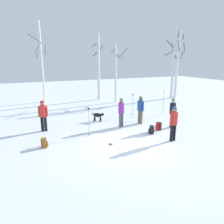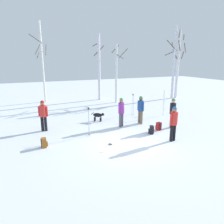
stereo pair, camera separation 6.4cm
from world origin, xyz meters
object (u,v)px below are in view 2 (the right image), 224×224
object	(u,v)px
person_4	(141,108)
birch_tree_2	(42,62)
backpack_2	(151,130)
person_3	(43,114)
ski_pair_lying_0	(110,145)
birch_tree_3	(99,67)
ski_poles_1	(133,104)
backpack_0	(44,143)
dog	(98,115)
ski_poles_0	(89,121)
person_1	(121,110)
birch_tree_4	(117,73)
birch_tree_5	(174,62)
person_2	(174,121)
ski_pair_planted_0	(164,103)
backpack_1	(159,126)
birch_tree_6	(178,63)
person_0	(173,111)
water_bottle_0	(139,115)

from	to	relation	value
person_4	birch_tree_2	xyz separation A→B (m)	(-4.53, 9.38, 2.64)
backpack_2	person_3	bearing A→B (deg)	151.53
ski_pair_lying_0	birch_tree_3	distance (m)	11.71
ski_poles_1	backpack_0	bearing A→B (deg)	-152.49
dog	ski_poles_0	bearing A→B (deg)	-120.62
person_1	birch_tree_4	size ratio (longest dim) A/B	0.34
person_3	birch_tree_3	world-z (taller)	birch_tree_3
person_3	ski_poles_1	distance (m)	6.22
person_3	ski_poles_1	bearing A→B (deg)	9.28
birch_tree_4	birch_tree_5	xyz separation A→B (m)	(6.00, -0.35, 0.90)
person_4	person_2	bearing A→B (deg)	-90.49
person_3	ski_pair_planted_0	xyz separation A→B (m)	(8.02, 0.00, -0.09)
ski_pair_lying_0	ski_poles_0	size ratio (longest dim) A/B	0.95
backpack_1	ski_pair_lying_0	bearing A→B (deg)	-165.19
birch_tree_6	birch_tree_2	bearing A→B (deg)	165.59
backpack_1	backpack_2	size ratio (longest dim) A/B	1.00
backpack_0	ski_poles_0	bearing A→B (deg)	14.20
person_4	birch_tree_2	distance (m)	10.74
birch_tree_5	birch_tree_4	bearing A→B (deg)	176.68
ski_pair_planted_0	backpack_0	bearing A→B (deg)	-164.27
ski_pair_lying_0	birch_tree_4	bearing A→B (deg)	63.40
ski_poles_1	birch_tree_3	size ratio (longest dim) A/B	0.25
birch_tree_5	ski_pair_planted_0	bearing A→B (deg)	-133.65
birch_tree_4	person_3	bearing A→B (deg)	-141.56
ski_pair_lying_0	birch_tree_2	xyz separation A→B (m)	(-1.51, 11.71, 3.61)
birch_tree_6	backpack_1	bearing A→B (deg)	-134.86
person_0	ski_pair_planted_0	size ratio (longest dim) A/B	0.95
backpack_0	birch_tree_6	world-z (taller)	birch_tree_6
person_1	birch_tree_6	bearing A→B (deg)	34.06
birch_tree_4	dog	bearing A→B (deg)	-125.63
person_1	birch_tree_2	distance (m)	10.31
person_0	backpack_1	distance (m)	1.25
person_4	water_bottle_0	world-z (taller)	person_4
birch_tree_2	birch_tree_5	distance (m)	12.36
backpack_2	birch_tree_6	xyz separation A→B (m)	(8.32, 7.99, 3.21)
backpack_1	birch_tree_2	world-z (taller)	birch_tree_2
person_4	water_bottle_0	xyz separation A→B (m)	(0.72, 1.36, -0.86)
birch_tree_3	person_3	bearing A→B (deg)	-129.07
birch_tree_4	backpack_0	bearing A→B (deg)	-132.62
person_0	person_1	bearing A→B (deg)	153.61
person_2	birch_tree_3	xyz separation A→B (m)	(0.49, 11.45, 2.16)
dog	water_bottle_0	world-z (taller)	dog
ski_pair_lying_0	dog	bearing A→B (deg)	77.76
water_bottle_0	birch_tree_3	world-z (taller)	birch_tree_3
water_bottle_0	birch_tree_6	bearing A→B (deg)	33.85
ski_poles_0	backpack_1	size ratio (longest dim) A/B	3.44
backpack_0	birch_tree_2	distance (m)	11.33
person_0	person_3	xyz separation A→B (m)	(-6.85, 2.36, 0.00)
backpack_0	birch_tree_5	world-z (taller)	birch_tree_5
backpack_1	person_4	bearing A→B (deg)	102.08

